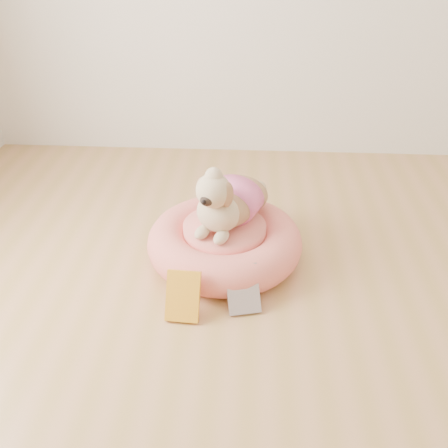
# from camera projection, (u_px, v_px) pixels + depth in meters

# --- Properties ---
(floor) EXTENTS (4.50, 4.50, 0.00)m
(floor) POSITION_uv_depth(u_px,v_px,m) (288.00, 415.00, 1.72)
(floor) COLOR #B38A4A
(floor) RESTS_ON ground
(pet_bed) EXTENTS (0.76, 0.76, 0.19)m
(pet_bed) POSITION_uv_depth(u_px,v_px,m) (225.00, 242.00, 2.45)
(pet_bed) COLOR #D76054
(pet_bed) RESTS_ON floor
(dog) EXTENTS (0.50, 0.58, 0.36)m
(dog) POSITION_uv_depth(u_px,v_px,m) (227.00, 190.00, 2.31)
(dog) COLOR brown
(dog) RESTS_ON pet_bed
(book_yellow) EXTENTS (0.15, 0.14, 0.20)m
(book_yellow) POSITION_uv_depth(u_px,v_px,m) (183.00, 296.00, 2.09)
(book_yellow) COLOR yellow
(book_yellow) RESTS_ON floor
(book_white) EXTENTS (0.17, 0.17, 0.19)m
(book_white) POSITION_uv_depth(u_px,v_px,m) (243.00, 289.00, 2.14)
(book_white) COLOR white
(book_white) RESTS_ON floor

